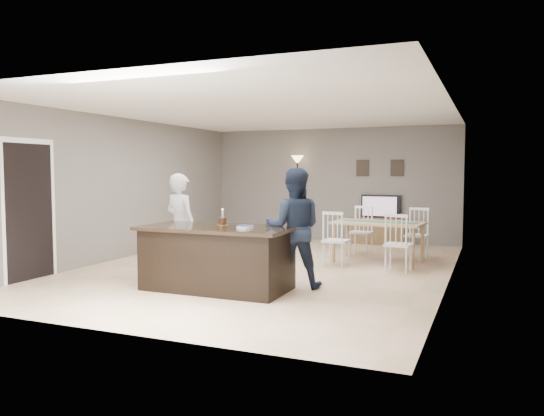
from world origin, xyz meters
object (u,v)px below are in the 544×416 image
at_px(television, 380,206).
at_px(floor_lamp, 297,175).
at_px(plate_stack, 245,227).
at_px(dining_table, 378,229).
at_px(kitchen_island, 217,258).
at_px(birthday_cake, 223,221).
at_px(tv_console, 379,231).
at_px(woman, 181,226).
at_px(man, 294,228).

height_order(television, floor_lamp, floor_lamp).
bearing_deg(floor_lamp, plate_stack, -77.26).
bearing_deg(plate_stack, dining_table, 69.07).
distance_m(kitchen_island, birthday_cake, 0.54).
height_order(birthday_cake, dining_table, birthday_cake).
xyz_separation_m(plate_stack, dining_table, (1.20, 3.14, -0.30)).
xyz_separation_m(kitchen_island, tv_console, (1.20, 5.57, -0.15)).
height_order(woman, birthday_cake, woman).
height_order(kitchen_island, plate_stack, plate_stack).
relative_size(television, birthday_cake, 3.84).
xyz_separation_m(woman, plate_stack, (1.42, -0.61, 0.10)).
bearing_deg(dining_table, tv_console, 105.39).
distance_m(tv_console, birthday_cake, 5.55).
bearing_deg(television, plate_stack, 82.68).
bearing_deg(man, television, -110.42).
relative_size(kitchen_island, man, 1.25).
distance_m(plate_stack, dining_table, 3.37).
bearing_deg(woman, birthday_cake, 176.00).
bearing_deg(plate_stack, television, 82.68).
relative_size(man, birthday_cake, 7.24).
xyz_separation_m(kitchen_island, woman, (-0.95, 0.55, 0.37)).
bearing_deg(tv_console, birthday_cake, -102.75).
height_order(man, floor_lamp, floor_lamp).
distance_m(kitchen_island, floor_lamp, 5.76).
bearing_deg(woman, plate_stack, 173.29).
height_order(tv_console, man, man).
height_order(tv_console, woman, woman).
relative_size(kitchen_island, floor_lamp, 1.05).
height_order(kitchen_island, man, man).
relative_size(tv_console, television, 1.31).
bearing_deg(dining_table, birthday_cake, -115.51).
bearing_deg(floor_lamp, birthday_cake, -81.61).
xyz_separation_m(kitchen_island, television, (1.20, 5.64, 0.41)).
height_order(television, plate_stack, television).
bearing_deg(man, kitchen_island, 12.46).
xyz_separation_m(man, floor_lamp, (-1.76, 5.04, 0.73)).
bearing_deg(plate_stack, woman, 156.63).
height_order(woman, floor_lamp, floor_lamp).
bearing_deg(plate_stack, man, 51.75).
distance_m(man, floor_lamp, 5.39).
bearing_deg(kitchen_island, floor_lamp, 98.25).
bearing_deg(television, dining_table, 100.30).
bearing_deg(kitchen_island, man, 30.07).
relative_size(television, dining_table, 0.48).
distance_m(birthday_cake, plate_stack, 0.55).
bearing_deg(tv_console, woman, -113.18).
bearing_deg(dining_table, kitchen_island, -113.66).
xyz_separation_m(television, floor_lamp, (-2.01, -0.05, 0.73)).
height_order(kitchen_island, woman, woman).
bearing_deg(kitchen_island, birthday_cake, 94.54).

